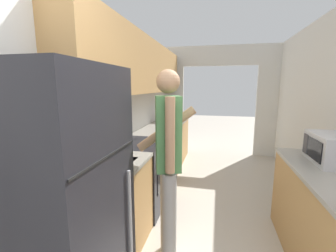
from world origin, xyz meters
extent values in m
cube|color=silver|center=(-1.31, 1.84, 1.25)|extent=(0.06, 7.28, 2.50)
cube|color=#B2844C|center=(-1.12, 2.85, 1.89)|extent=(0.32, 3.80, 0.78)
cube|color=silver|center=(-1.16, 4.91, 1.02)|extent=(0.65, 0.06, 2.05)
cube|color=silver|center=(1.16, 4.91, 1.02)|extent=(0.65, 0.06, 2.05)
cube|color=silver|center=(0.00, 4.91, 2.27)|extent=(2.96, 0.06, 0.45)
cube|color=#B2844C|center=(-0.98, 1.37, 0.43)|extent=(0.60, 0.83, 0.85)
cube|color=gray|center=(-0.98, 1.36, 0.87)|extent=(0.62, 0.84, 0.03)
cube|color=#B2844C|center=(-0.98, 3.64, 0.43)|extent=(0.60, 2.22, 0.85)
cube|color=gray|center=(-0.98, 3.65, 0.87)|extent=(0.62, 2.23, 0.03)
cube|color=#9EA3A8|center=(-0.98, 1.37, 0.88)|extent=(0.42, 0.44, 0.00)
cube|color=black|center=(-0.92, 0.58, 0.85)|extent=(0.72, 0.70, 1.71)
cube|color=black|center=(-0.56, 0.58, 1.23)|extent=(0.01, 0.68, 0.01)
cylinder|color=#99999E|center=(-0.55, 0.81, 0.72)|extent=(0.02, 0.02, 0.68)
cube|color=black|center=(-0.97, 2.16, 0.44)|extent=(0.62, 0.75, 0.89)
cube|color=black|center=(-0.66, 2.16, 0.44)|extent=(0.01, 0.51, 0.27)
cylinder|color=#B7B7BC|center=(-0.64, 2.16, 0.66)|extent=(0.02, 0.60, 0.02)
cube|color=black|center=(-1.26, 2.16, 0.96)|extent=(0.04, 0.75, 0.14)
cylinder|color=#232328|center=(-0.85, 1.99, 0.88)|extent=(0.16, 0.16, 0.01)
cylinder|color=#232328|center=(-0.85, 2.32, 0.88)|extent=(0.16, 0.16, 0.01)
cylinder|color=#232328|center=(-1.10, 1.99, 0.88)|extent=(0.16, 0.16, 0.01)
cylinder|color=#232328|center=(-1.10, 2.32, 0.88)|extent=(0.16, 0.16, 0.01)
cylinder|color=#9E9E9E|center=(-0.39, 1.29, 0.43)|extent=(0.16, 0.16, 0.86)
cylinder|color=#9E9E9E|center=(-0.44, 1.45, 0.43)|extent=(0.16, 0.16, 0.86)
cube|color=#4C844C|center=(-0.41, 1.37, 1.19)|extent=(0.27, 0.27, 0.65)
cylinder|color=tan|center=(-0.37, 1.24, 1.20)|extent=(0.10, 0.10, 0.62)
cylinder|color=tan|center=(-0.46, 1.51, 1.20)|extent=(0.55, 0.25, 0.42)
sphere|color=tan|center=(-0.41, 1.37, 1.63)|extent=(0.20, 0.20, 0.20)
cube|color=#B7B7BC|center=(1.07, 1.81, 1.02)|extent=(0.38, 0.50, 0.27)
cube|color=black|center=(0.88, 1.76, 1.02)|extent=(0.01, 0.30, 0.19)
cube|color=#38383D|center=(0.88, 1.99, 1.02)|extent=(0.01, 0.10, 0.20)
camera|label=1|loc=(0.00, -0.47, 1.59)|focal=24.00mm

